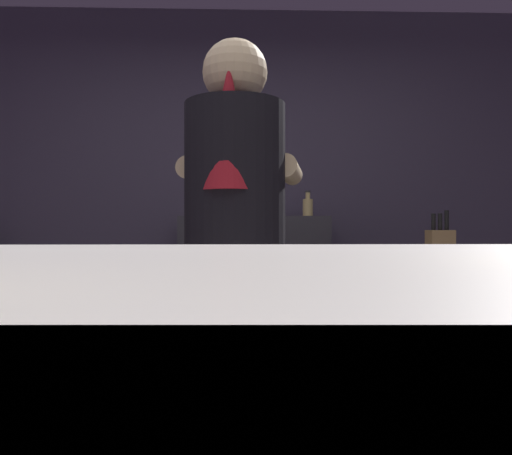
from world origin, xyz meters
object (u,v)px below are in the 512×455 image
(bartender, at_px, (235,257))
(chefs_knife, at_px, (303,276))
(bottle_olive_oil, at_px, (308,206))
(bottle_vinegar, at_px, (224,205))
(mixing_bowl, at_px, (194,273))
(knife_block, at_px, (440,253))

(bartender, bearing_deg, chefs_knife, -24.40)
(bartender, relative_size, bottle_olive_oil, 10.11)
(bottle_olive_oil, bearing_deg, bottle_vinegar, -179.83)
(mixing_bowl, height_order, bottle_vinegar, bottle_vinegar)
(knife_block, height_order, chefs_knife, knife_block)
(knife_block, bearing_deg, bottle_olive_oil, 107.59)
(knife_block, height_order, mixing_bowl, knife_block)
(bartender, xyz_separation_m, bottle_olive_oil, (0.47, 1.59, 0.24))
(chefs_knife, height_order, bottle_vinegar, bottle_vinegar)
(knife_block, relative_size, bottle_vinegar, 1.52)
(mixing_bowl, height_order, bottle_olive_oil, bottle_olive_oil)
(knife_block, bearing_deg, chefs_knife, 176.52)
(mixing_bowl, xyz_separation_m, chefs_knife, (0.45, 0.03, -0.02))
(bottle_vinegar, bearing_deg, knife_block, -52.07)
(chefs_knife, distance_m, bottle_vinegar, 1.30)
(mixing_bowl, height_order, chefs_knife, mixing_bowl)
(chefs_knife, xyz_separation_m, bottle_vinegar, (-0.38, 1.19, 0.35))
(knife_block, bearing_deg, mixing_bowl, 179.81)
(mixing_bowl, distance_m, chefs_knife, 0.45)
(knife_block, xyz_separation_m, bottle_olive_oil, (-0.39, 1.22, 0.25))
(chefs_knife, relative_size, bottle_olive_oil, 1.39)
(bottle_vinegar, bearing_deg, bottle_olive_oil, 0.17)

